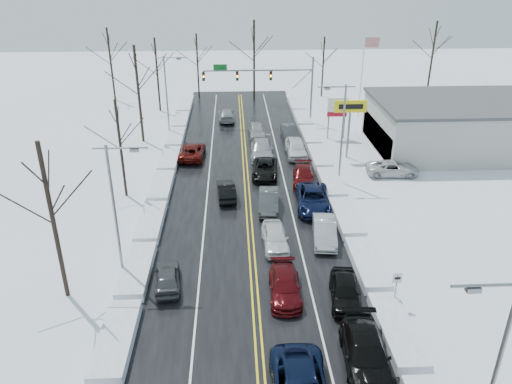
{
  "coord_description": "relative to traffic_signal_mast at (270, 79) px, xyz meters",
  "views": [
    {
      "loc": [
        -1.14,
        -31.46,
        18.92
      ],
      "look_at": [
        0.52,
        2.9,
        2.5
      ],
      "focal_mm": 35.0,
      "sensor_mm": 36.0,
      "label": 1
    }
  ],
  "objects": [
    {
      "name": "ground",
      "position": [
        -3.45,
        -27.99,
        -5.48
      ],
      "size": [
        160.0,
        160.0,
        0.0
      ],
      "primitive_type": "plane",
      "color": "white",
      "rests_on": "ground"
    },
    {
      "name": "road_surface",
      "position": [
        -3.45,
        -25.99,
        -5.47
      ],
      "size": [
        14.0,
        84.0,
        0.01
      ],
      "primitive_type": "cube",
      "color": "black",
      "rests_on": "ground"
    },
    {
      "name": "snow_bank_left",
      "position": [
        -11.05,
        -25.99,
        -5.48
      ],
      "size": [
        1.8,
        72.0,
        0.64
      ],
      "primitive_type": "cube",
      "color": "white",
      "rests_on": "ground"
    },
    {
      "name": "snow_bank_right",
      "position": [
        4.15,
        -25.99,
        -5.48
      ],
      "size": [
        1.8,
        72.0,
        0.64
      ],
      "primitive_type": "cube",
      "color": "white",
      "rests_on": "ground"
    },
    {
      "name": "traffic_signal_mast",
      "position": [
        0.0,
        0.0,
        0.0
      ],
      "size": [
        13.28,
        0.39,
        8.0
      ],
      "color": "slate",
      "rests_on": "ground"
    },
    {
      "name": "tires_plus_sign",
      "position": [
        7.05,
        -12.0,
        -0.49
      ],
      "size": [
        3.2,
        0.34,
        6.0
      ],
      "color": "slate",
      "rests_on": "ground"
    },
    {
      "name": "used_vehicles_sign",
      "position": [
        7.05,
        -5.99,
        -2.16
      ],
      "size": [
        2.2,
        0.22,
        4.65
      ],
      "color": "slate",
      "rests_on": "ground"
    },
    {
      "name": "speed_limit_sign",
      "position": [
        4.75,
        -35.99,
        -3.84
      ],
      "size": [
        0.55,
        0.09,
        2.35
      ],
      "color": "slate",
      "rests_on": "ground"
    },
    {
      "name": "flagpole",
      "position": [
        11.72,
        2.01,
        0.45
      ],
      "size": [
        1.87,
        1.2,
        10.0
      ],
      "color": "silver",
      "rests_on": "ground"
    },
    {
      "name": "dealership_building",
      "position": [
        20.53,
        -9.99,
        -2.82
      ],
      "size": [
        20.4,
        12.4,
        5.3
      ],
      "color": "#A4A5A0",
      "rests_on": "ground"
    },
    {
      "name": "streetlight_se",
      "position": [
        4.85,
        -45.99,
        -0.17
      ],
      "size": [
        3.2,
        0.25,
        9.0
      ],
      "color": "slate",
      "rests_on": "ground"
    },
    {
      "name": "streetlight_ne",
      "position": [
        4.85,
        -17.99,
        -0.17
      ],
      "size": [
        3.2,
        0.25,
        9.0
      ],
      "color": "slate",
      "rests_on": "ground"
    },
    {
      "name": "streetlight_sw",
      "position": [
        -11.74,
        -31.99,
        -0.17
      ],
      "size": [
        3.2,
        0.25,
        9.0
      ],
      "color": "slate",
      "rests_on": "ground"
    },
    {
      "name": "streetlight_nw",
      "position": [
        -11.74,
        -3.99,
        -0.17
      ],
      "size": [
        3.2,
        0.25,
        9.0
      ],
      "color": "slate",
      "rests_on": "ground"
    },
    {
      "name": "tree_left_b",
      "position": [
        -14.95,
        -33.99,
        1.51
      ],
      "size": [
        4.0,
        4.0,
        10.0
      ],
      "color": "#2D231C",
      "rests_on": "ground"
    },
    {
      "name": "tree_left_c",
      "position": [
        -13.95,
        -19.99,
        0.46
      ],
      "size": [
        3.4,
        3.4,
        8.5
      ],
      "color": "#2D231C",
      "rests_on": "ground"
    },
    {
      "name": "tree_left_d",
      "position": [
        -14.65,
        -5.99,
        1.86
      ],
      "size": [
        4.2,
        4.2,
        10.5
      ],
      "color": "#2D231C",
      "rests_on": "ground"
    },
    {
      "name": "tree_left_e",
      "position": [
        -14.25,
        6.01,
        1.16
      ],
      "size": [
        3.8,
        3.8,
        9.5
      ],
      "color": "#2D231C",
      "rests_on": "ground"
    },
    {
      "name": "tree_far_a",
      "position": [
        -21.45,
        12.01,
        1.51
      ],
      "size": [
        4.0,
        4.0,
        10.0
      ],
      "color": "#2D231C",
      "rests_on": "ground"
    },
    {
      "name": "tree_far_b",
      "position": [
        -9.45,
        13.01,
        0.81
      ],
      "size": [
        3.6,
        3.6,
        9.0
      ],
      "color": "#2D231C",
      "rests_on": "ground"
    },
    {
      "name": "tree_far_c",
      "position": [
        -1.45,
        11.01,
        2.21
      ],
      "size": [
        4.4,
        4.4,
        11.0
      ],
      "color": "#2D231C",
      "rests_on": "ground"
    },
    {
      "name": "tree_far_d",
      "position": [
        8.55,
        12.51,
        0.46
      ],
      "size": [
        3.4,
        3.4,
        8.5
      ],
      "color": "#2D231C",
      "rests_on": "ground"
    },
    {
      "name": "tree_far_e",
      "position": [
        24.55,
        13.01,
        1.86
      ],
      "size": [
        4.2,
        4.2,
        10.5
      ],
      "color": "#2D231C",
      "rests_on": "ground"
    },
    {
      "name": "queued_car_3",
      "position": [
        -1.62,
        -34.66,
        -5.48
      ],
      "size": [
        2.04,
        4.71,
        1.35
      ],
      "primitive_type": "imported",
      "rotation": [
        0.0,
        0.0,
        -0.03
      ],
      "color": "#49090E",
      "rests_on": "ground"
    },
    {
      "name": "queued_car_4",
      "position": [
        -1.75,
        -28.96,
        -5.48
      ],
      "size": [
        1.9,
        4.39,
        1.48
      ],
      "primitive_type": "imported",
      "rotation": [
        0.0,
        0.0,
        0.04
      ],
      "color": "white",
      "rests_on": "ground"
    },
    {
      "name": "queued_car_5",
      "position": [
        -1.79,
        -23.1,
        -5.48
      ],
      "size": [
        1.87,
        4.58,
        1.48
      ],
      "primitive_type": "imported",
      "rotation": [
        0.0,
        0.0,
        -0.07
      ],
      "color": "#3C3F41",
      "rests_on": "ground"
    },
    {
      "name": "queued_car_6",
      "position": [
        -1.65,
        -16.28,
        -5.48
      ],
      "size": [
        2.8,
        5.26,
        1.41
      ],
      "primitive_type": "imported",
      "rotation": [
        0.0,
        0.0,
        -0.09
      ],
      "color": "black",
      "rests_on": "ground"
    },
    {
      "name": "queued_car_7",
      "position": [
        -1.65,
        -11.3,
        -5.48
      ],
      "size": [
        2.53,
        5.68,
        1.62
      ],
      "primitive_type": "imported",
      "rotation": [
        0.0,
        0.0,
        -0.05
      ],
      "color": "#A1A3A9",
      "rests_on": "ground"
    },
    {
      "name": "queued_car_8",
      "position": [
        -1.88,
        -5.3,
        -5.48
      ],
      "size": [
        1.95,
        4.58,
        1.54
      ],
      "primitive_type": "imported",
      "rotation": [
        0.0,
        0.0,
        0.03
      ],
      "color": "#9A9DA2",
      "rests_on": "ground"
    },
    {
      "name": "queued_car_11",
      "position": [
        1.86,
        -40.65,
        -5.48
      ],
      "size": [
        2.62,
        5.67,
        1.6
      ],
      "primitive_type": "imported",
      "rotation": [
        0.0,
        0.0,
        -0.07
      ],
      "color": "black",
      "rests_on": "ground"
    },
    {
      "name": "queued_car_12",
      "position": [
        1.92,
        -35.38,
        -5.48
      ],
      "size": [
        2.27,
        4.51,
        1.48
      ],
      "primitive_type": "imported",
      "rotation": [
        0.0,
        0.0,
        -0.13
      ],
      "color": "black",
      "rests_on": "ground"
    },
    {
      "name": "queued_car_13",
      "position": [
        1.91,
        -28.29,
        -5.48
      ],
      "size": [
        2.1,
        4.74,
        1.51
      ],
      "primitive_type": "imported",
      "rotation": [
        0.0,
        0.0,
        -0.11
      ],
      "color": "#ACAEB4",
      "rests_on": "ground"
    },
    {
      "name": "queued_car_14",
      "position": [
        1.87,
        -23.05,
        -5.48
      ],
      "size": [
        3.06,
        5.92,
        1.6
      ],
      "primitive_type": "imported",
      "rotation": [
        0.0,
        0.0,
        -0.07
      ],
      "color": "black",
      "rests_on": "ground"
    },
    {
      "name": "queued_car_15",
      "position": [
        1.77,
        -18.08,
        -5.48
      ],
      "size": [
        2.49,
        5.01,
        1.4
      ],
      "primitive_type": "imported",
      "rotation": [
        0.0,
        0.0,
        -0.11
      ],
      "color": "#49090B",
      "rests_on": "ground"
    },
    {
      "name": "queued_car_16",
      "position": [
        1.88,
        -11.25,
        -5.48
      ],
      "size": [
        2.03,
        5.03,
        1.71
      ],
      "primitive_type": "imported",
      "rotation": [
        0.0,
        0.0,
        -0.0
      ],
      "color": "silver",
      "rests_on": "ground"
    },
    {
      "name": "queued_car_17",
      "position": [
        1.79,
        -5.78,
        -5.48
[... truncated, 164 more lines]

